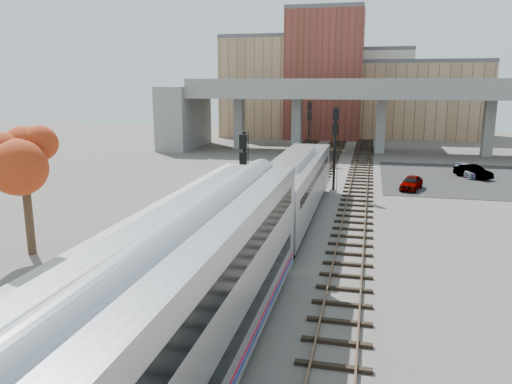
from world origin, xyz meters
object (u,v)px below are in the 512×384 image
at_px(coach, 151,352).
at_px(signal_mast_near, 244,190).
at_px(locomotive, 295,185).
at_px(signal_mast_far, 309,132).
at_px(tree, 23,155).
at_px(signal_mast_mid, 335,151).
at_px(car_a, 411,183).
at_px(car_c, 469,171).
at_px(car_b, 473,172).

relative_size(coach, signal_mast_near, 3.94).
distance_m(locomotive, signal_mast_far, 24.85).
bearing_deg(locomotive, tree, -140.96).
bearing_deg(signal_mast_mid, tree, -128.25).
xyz_separation_m(locomotive, signal_mast_mid, (2.00, 8.34, 1.27)).
bearing_deg(signal_mast_far, signal_mast_mid, -75.96).
bearing_deg(tree, car_a, 45.64).
bearing_deg(coach, car_c, 70.99).
height_order(coach, signal_mast_far, signal_mast_far).
bearing_deg(signal_mast_mid, car_a, 24.68).
relative_size(car_a, car_c, 0.88).
bearing_deg(car_c, coach, -125.12).
height_order(signal_mast_mid, signal_mast_far, signal_mast_mid).
bearing_deg(locomotive, signal_mast_near, -111.10).
xyz_separation_m(locomotive, car_b, (14.56, 18.08, -1.61)).
bearing_deg(car_a, signal_mast_mid, -138.39).
bearing_deg(tree, signal_mast_far, 73.20).
bearing_deg(car_b, locomotive, -166.97).
bearing_deg(signal_mast_near, signal_mast_mid, 73.43).
bearing_deg(signal_mast_near, car_a, 57.86).
bearing_deg(car_b, tree, -171.96).
bearing_deg(car_a, tree, -117.43).
relative_size(locomotive, car_a, 5.39).
distance_m(signal_mast_near, tree, 11.85).
relative_size(locomotive, car_c, 4.76).
bearing_deg(coach, signal_mast_mid, 86.30).
bearing_deg(signal_mast_far, locomotive, -85.15).
xyz_separation_m(coach, signal_mast_far, (-2.10, 47.34, 0.65)).
bearing_deg(signal_mast_near, coach, -83.02).
bearing_deg(car_b, coach, -147.81).
height_order(car_b, car_c, car_b).
bearing_deg(tree, coach, -44.22).
xyz_separation_m(signal_mast_near, car_a, (10.51, 16.72, -2.36)).
bearing_deg(signal_mast_mid, car_b, 37.81).
bearing_deg(tree, car_c, 47.23).
distance_m(locomotive, signal_mast_near, 5.88).
relative_size(locomotive, signal_mast_far, 2.73).
xyz_separation_m(locomotive, tree, (-12.67, -10.27, 3.05)).
relative_size(locomotive, signal_mast_near, 3.00).
distance_m(signal_mast_near, signal_mast_far, 30.18).
xyz_separation_m(signal_mast_mid, car_c, (12.29, 10.54, -2.93)).
relative_size(coach, tree, 3.48).
xyz_separation_m(coach, signal_mast_near, (-2.10, 17.16, 0.21)).
height_order(signal_mast_far, car_b, signal_mast_far).
height_order(signal_mast_far, car_a, signal_mast_far).
xyz_separation_m(coach, signal_mast_mid, (2.00, 30.94, 0.75)).
bearing_deg(signal_mast_far, tree, -106.80).
xyz_separation_m(signal_mast_near, tree, (-10.57, -4.83, 2.32)).
height_order(locomotive, signal_mast_far, signal_mast_far).
relative_size(car_b, car_c, 0.95).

